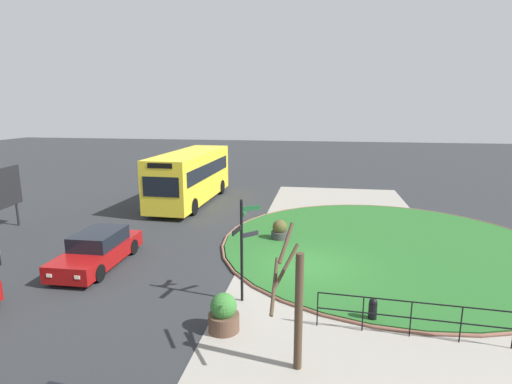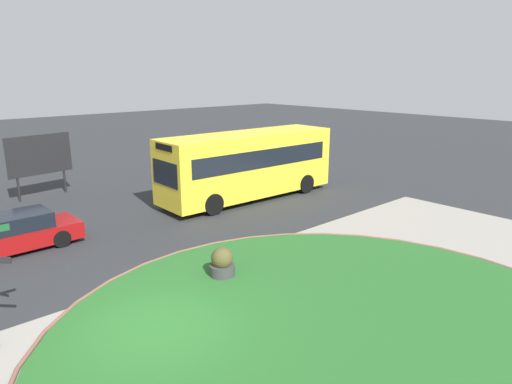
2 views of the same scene
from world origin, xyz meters
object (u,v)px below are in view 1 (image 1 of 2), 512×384
Objects in this scene: bus_yellow at (191,176)px; car_far_lane at (98,250)px; planter_kerbside at (224,314)px; signpost_directional at (243,242)px; bollard_foreground at (373,310)px; planter_near_signpost at (280,231)px; street_tree_bare at (295,303)px.

car_far_lane is (-10.89, 0.25, -1.15)m from bus_yellow.
car_far_lane is 4.07× the size of planter_kerbside.
signpost_directional is 0.36× the size of bus_yellow.
bollard_foreground is 0.66× the size of planter_kerbside.
signpost_directional is 3.40× the size of planter_near_signpost.
signpost_directional is 0.96× the size of street_tree_bare.
bollard_foreground is 0.16× the size of car_far_lane.
planter_kerbside is at bearing 173.84° from signpost_directional.
street_tree_bare reaches higher than bus_yellow.
signpost_directional is at bearing 80.79° from bollard_foreground.
car_far_lane is (2.04, 6.25, -1.38)m from signpost_directional.
signpost_directional is at bearing 70.75° from car_far_lane.
bollard_foreground is 7.67m from planter_near_signpost.
car_far_lane is 4.56× the size of planter_near_signpost.
planter_near_signpost is 9.52m from street_tree_bare.
bollard_foreground is at bearing -74.13° from planter_kerbside.
car_far_lane is 7.18m from planter_kerbside.
bollard_foreground is 10.58m from car_far_lane.
bus_yellow is at bearing 26.04° from street_tree_bare.
street_tree_bare is (-1.31, -2.05, 1.17)m from planter_kerbside.
planter_near_signpost is 0.28× the size of street_tree_bare.
planter_kerbside is (-8.04, 0.73, 0.06)m from planter_near_signpost.
car_far_lane is at bearing 57.35° from planter_kerbside.
car_far_lane reaches higher than planter_near_signpost.
planter_kerbside reaches higher than bollard_foreground.
planter_kerbside is at bearing 57.52° from street_tree_bare.
bus_yellow is 8.43× the size of planter_kerbside.
street_tree_bare is at bearing 27.57° from bus_yellow.
signpost_directional reaches higher than car_far_lane.
bus_yellow is (13.57, 9.98, 1.41)m from bollard_foreground.
street_tree_bare is at bearing -171.96° from planter_near_signpost.
planter_kerbside is at bearing 174.80° from planter_near_signpost.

